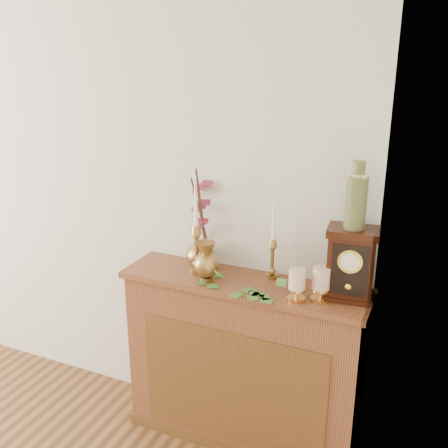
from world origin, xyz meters
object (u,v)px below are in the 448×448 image
at_px(ginger_jar, 202,221).
at_px(candlestick_center, 273,252).
at_px(ceramic_vase, 356,199).
at_px(candlestick_left, 196,241).
at_px(bud_vase, 206,262).
at_px(mantel_clock, 351,264).

bearing_deg(ginger_jar, candlestick_center, -1.42).
distance_m(candlestick_center, ginger_jar, 0.40).
bearing_deg(ceramic_vase, candlestick_left, -178.44).
bearing_deg(ceramic_vase, ginger_jar, 174.65).
relative_size(bud_vase, ceramic_vase, 0.68).
xyz_separation_m(candlestick_left, ginger_jar, (-0.02, 0.09, 0.07)).
relative_size(candlestick_center, bud_vase, 2.06).
bearing_deg(mantel_clock, ginger_jar, 168.22).
bearing_deg(bud_vase, ceramic_vase, 8.88).
distance_m(bud_vase, ginger_jar, 0.25).
bearing_deg(bud_vase, candlestick_left, 138.88).
height_order(candlestick_left, mantel_clock, candlestick_left).
xyz_separation_m(bud_vase, ginger_jar, (-0.11, 0.18, 0.14)).
height_order(ginger_jar, mantel_clock, ginger_jar).
relative_size(candlestick_center, ceramic_vase, 1.40).
relative_size(ginger_jar, mantel_clock, 1.59).
height_order(mantel_clock, ceramic_vase, ceramic_vase).
xyz_separation_m(bud_vase, ceramic_vase, (0.67, 0.10, 0.37)).
height_order(candlestick_left, bud_vase, candlestick_left).
height_order(bud_vase, ginger_jar, ginger_jar).
height_order(candlestick_left, ceramic_vase, ceramic_vase).
xyz_separation_m(candlestick_left, mantel_clock, (0.76, 0.02, -0.00)).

